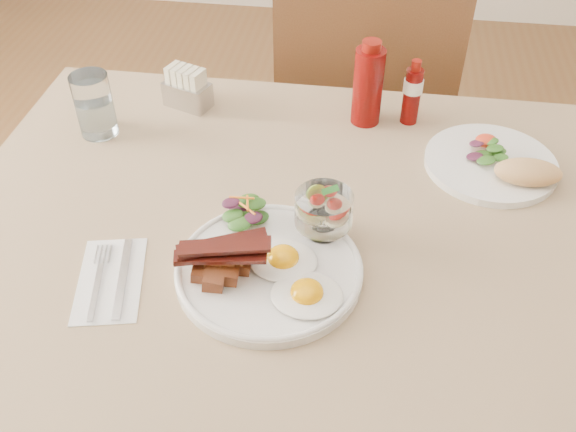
{
  "coord_description": "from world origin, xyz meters",
  "views": [
    {
      "loc": [
        0.01,
        -0.76,
        1.46
      ],
      "look_at": [
        -0.09,
        -0.06,
        0.82
      ],
      "focal_mm": 40.0,
      "sensor_mm": 36.0,
      "label": 1
    }
  ],
  "objects_px": {
    "second_plate": "(499,164)",
    "sugar_caddy": "(187,90)",
    "ketchup_bottle": "(368,85)",
    "chair_far": "(362,121)",
    "fruit_cup": "(324,209)",
    "hot_sauce_bottle": "(412,93)",
    "main_plate": "(269,270)",
    "water_glass": "(95,108)",
    "table": "(346,267)"
  },
  "relations": [
    {
      "from": "chair_far",
      "to": "water_glass",
      "type": "xyz_separation_m",
      "value": [
        -0.5,
        -0.46,
        0.28
      ]
    },
    {
      "from": "table",
      "to": "main_plate",
      "type": "xyz_separation_m",
      "value": [
        -0.11,
        -0.12,
        0.1
      ]
    },
    {
      "from": "main_plate",
      "to": "fruit_cup",
      "type": "distance_m",
      "value": 0.12
    },
    {
      "from": "hot_sauce_bottle",
      "to": "ketchup_bottle",
      "type": "bearing_deg",
      "value": -173.03
    },
    {
      "from": "main_plate",
      "to": "ketchup_bottle",
      "type": "relative_size",
      "value": 1.65
    },
    {
      "from": "main_plate",
      "to": "second_plate",
      "type": "distance_m",
      "value": 0.47
    },
    {
      "from": "second_plate",
      "to": "sugar_caddy",
      "type": "bearing_deg",
      "value": 167.38
    },
    {
      "from": "second_plate",
      "to": "water_glass",
      "type": "distance_m",
      "value": 0.75
    },
    {
      "from": "ketchup_bottle",
      "to": "chair_far",
      "type": "bearing_deg",
      "value": 91.32
    },
    {
      "from": "ketchup_bottle",
      "to": "sugar_caddy",
      "type": "bearing_deg",
      "value": 179.24
    },
    {
      "from": "fruit_cup",
      "to": "sugar_caddy",
      "type": "bearing_deg",
      "value": 131.03
    },
    {
      "from": "chair_far",
      "to": "table",
      "type": "bearing_deg",
      "value": -90.0
    },
    {
      "from": "sugar_caddy",
      "to": "water_glass",
      "type": "distance_m",
      "value": 0.19
    },
    {
      "from": "second_plate",
      "to": "ketchup_bottle",
      "type": "bearing_deg",
      "value": 151.93
    },
    {
      "from": "sugar_caddy",
      "to": "water_glass",
      "type": "relative_size",
      "value": 0.85
    },
    {
      "from": "water_glass",
      "to": "ketchup_bottle",
      "type": "bearing_deg",
      "value": 12.66
    },
    {
      "from": "main_plate",
      "to": "water_glass",
      "type": "distance_m",
      "value": 0.5
    },
    {
      "from": "chair_far",
      "to": "sugar_caddy",
      "type": "distance_m",
      "value": 0.55
    },
    {
      "from": "water_glass",
      "to": "second_plate",
      "type": "bearing_deg",
      "value": -1.31
    },
    {
      "from": "sugar_caddy",
      "to": "main_plate",
      "type": "bearing_deg",
      "value": -41.0
    },
    {
      "from": "second_plate",
      "to": "sugar_caddy",
      "type": "height_order",
      "value": "sugar_caddy"
    },
    {
      "from": "chair_far",
      "to": "main_plate",
      "type": "relative_size",
      "value": 3.32
    },
    {
      "from": "table",
      "to": "water_glass",
      "type": "height_order",
      "value": "water_glass"
    },
    {
      "from": "second_plate",
      "to": "chair_far",
      "type": "bearing_deg",
      "value": 118.01
    },
    {
      "from": "hot_sauce_bottle",
      "to": "chair_far",
      "type": "bearing_deg",
      "value": 105.62
    },
    {
      "from": "main_plate",
      "to": "water_glass",
      "type": "xyz_separation_m",
      "value": [
        -0.38,
        0.32,
        0.05
      ]
    },
    {
      "from": "water_glass",
      "to": "hot_sauce_bottle",
      "type": "bearing_deg",
      "value": 11.85
    },
    {
      "from": "hot_sauce_bottle",
      "to": "fruit_cup",
      "type": "bearing_deg",
      "value": -110.13
    },
    {
      "from": "table",
      "to": "water_glass",
      "type": "xyz_separation_m",
      "value": [
        -0.5,
        0.21,
        0.14
      ]
    },
    {
      "from": "fruit_cup",
      "to": "hot_sauce_bottle",
      "type": "bearing_deg",
      "value": 69.87
    },
    {
      "from": "chair_far",
      "to": "hot_sauce_bottle",
      "type": "xyz_separation_m",
      "value": [
        0.09,
        -0.33,
        0.29
      ]
    },
    {
      "from": "main_plate",
      "to": "ketchup_bottle",
      "type": "bearing_deg",
      "value": 74.69
    },
    {
      "from": "table",
      "to": "main_plate",
      "type": "relative_size",
      "value": 4.75
    },
    {
      "from": "chair_far",
      "to": "second_plate",
      "type": "height_order",
      "value": "chair_far"
    },
    {
      "from": "table",
      "to": "chair_far",
      "type": "xyz_separation_m",
      "value": [
        0.0,
        0.66,
        -0.14
      ]
    },
    {
      "from": "table",
      "to": "hot_sauce_bottle",
      "type": "bearing_deg",
      "value": 74.24
    },
    {
      "from": "table",
      "to": "main_plate",
      "type": "height_order",
      "value": "main_plate"
    },
    {
      "from": "ketchup_bottle",
      "to": "sugar_caddy",
      "type": "xyz_separation_m",
      "value": [
        -0.36,
        0.0,
        -0.04
      ]
    },
    {
      "from": "table",
      "to": "main_plate",
      "type": "bearing_deg",
      "value": -133.84
    },
    {
      "from": "second_plate",
      "to": "sugar_caddy",
      "type": "distance_m",
      "value": 0.62
    },
    {
      "from": "fruit_cup",
      "to": "second_plate",
      "type": "bearing_deg",
      "value": 37.29
    },
    {
      "from": "fruit_cup",
      "to": "ketchup_bottle",
      "type": "distance_m",
      "value": 0.36
    },
    {
      "from": "chair_far",
      "to": "sugar_caddy",
      "type": "height_order",
      "value": "chair_far"
    },
    {
      "from": "main_plate",
      "to": "second_plate",
      "type": "bearing_deg",
      "value": 40.03
    },
    {
      "from": "chair_far",
      "to": "hot_sauce_bottle",
      "type": "distance_m",
      "value": 0.45
    },
    {
      "from": "sugar_caddy",
      "to": "water_glass",
      "type": "bearing_deg",
      "value": -120.43
    },
    {
      "from": "table",
      "to": "chair_far",
      "type": "relative_size",
      "value": 1.43
    },
    {
      "from": "table",
      "to": "fruit_cup",
      "type": "bearing_deg",
      "value": -140.39
    },
    {
      "from": "ketchup_bottle",
      "to": "second_plate",
      "type": "bearing_deg",
      "value": -28.07
    },
    {
      "from": "water_glass",
      "to": "fruit_cup",
      "type": "bearing_deg",
      "value": -27.72
    }
  ]
}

